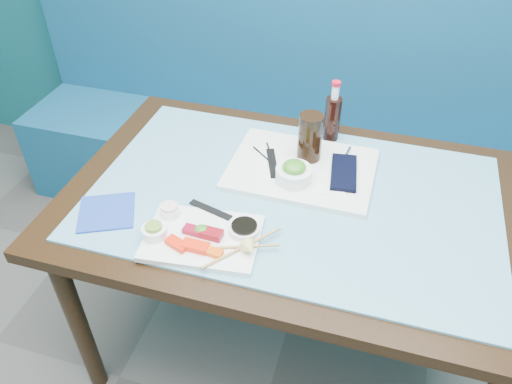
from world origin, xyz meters
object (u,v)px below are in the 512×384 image
(blue_napkin, at_px, (107,212))
(cola_bottle_body, at_px, (332,119))
(booth_bench, at_px, (329,148))
(dining_table, at_px, (292,217))
(cola_glass, at_px, (310,137))
(seaweed_bowl, at_px, (294,174))
(sashimi_plate, at_px, (202,238))
(serving_tray, at_px, (302,169))

(blue_napkin, bearing_deg, cola_bottle_body, 45.93)
(booth_bench, distance_m, blue_napkin, 1.25)
(dining_table, distance_m, cola_glass, 0.26)
(cola_glass, bearing_deg, seaweed_bowl, -98.75)
(sashimi_plate, distance_m, serving_tray, 0.43)
(blue_napkin, bearing_deg, dining_table, 24.94)
(dining_table, height_order, cola_glass, cola_glass)
(serving_tray, height_order, blue_napkin, serving_tray)
(dining_table, relative_size, cola_glass, 8.73)
(serving_tray, bearing_deg, booth_bench, 90.49)
(seaweed_bowl, xyz_separation_m, cola_bottle_body, (0.07, 0.29, 0.04))
(dining_table, height_order, sashimi_plate, sashimi_plate)
(sashimi_plate, distance_m, seaweed_bowl, 0.36)
(cola_bottle_body, bearing_deg, seaweed_bowl, -102.61)
(dining_table, bearing_deg, cola_bottle_body, 81.04)
(serving_tray, bearing_deg, sashimi_plate, -116.16)
(cola_glass, bearing_deg, blue_napkin, -141.11)
(booth_bench, relative_size, sashimi_plate, 9.63)
(cola_glass, bearing_deg, cola_bottle_body, 74.39)
(dining_table, xyz_separation_m, blue_napkin, (-0.50, -0.23, 0.09))
(dining_table, height_order, serving_tray, serving_tray)
(seaweed_bowl, bearing_deg, sashimi_plate, -120.75)
(booth_bench, xyz_separation_m, serving_tray, (-0.00, -0.72, 0.39))
(cola_bottle_body, bearing_deg, sashimi_plate, -112.49)
(seaweed_bowl, bearing_deg, serving_tray, 82.41)
(serving_tray, relative_size, cola_glass, 2.86)
(seaweed_bowl, xyz_separation_m, cola_glass, (0.02, 0.13, 0.06))
(cola_bottle_body, bearing_deg, cola_glass, -105.61)
(serving_tray, bearing_deg, blue_napkin, -143.88)
(booth_bench, xyz_separation_m, seaweed_bowl, (-0.01, -0.79, 0.42))
(serving_tray, distance_m, blue_napkin, 0.62)
(booth_bench, bearing_deg, dining_table, -90.00)
(booth_bench, bearing_deg, seaweed_bowl, -90.84)
(cola_glass, relative_size, cola_bottle_body, 1.02)
(cola_glass, bearing_deg, serving_tray, -100.30)
(dining_table, distance_m, cola_bottle_body, 0.39)
(seaweed_bowl, relative_size, cola_bottle_body, 0.72)
(sashimi_plate, bearing_deg, seaweed_bowl, 52.95)
(serving_tray, xyz_separation_m, seaweed_bowl, (-0.01, -0.07, 0.03))
(booth_bench, height_order, serving_tray, booth_bench)
(dining_table, bearing_deg, cola_glass, 87.32)
(cola_bottle_body, bearing_deg, dining_table, -98.96)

